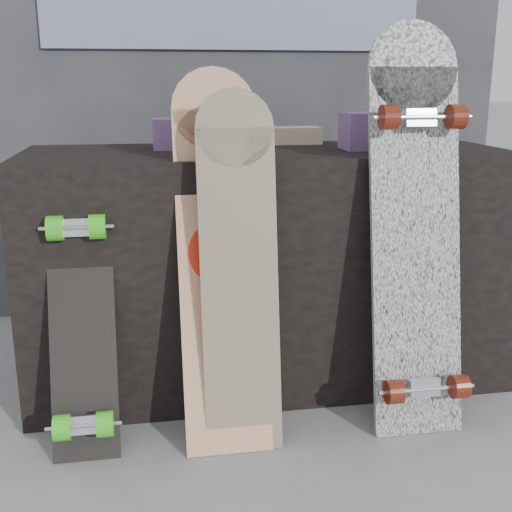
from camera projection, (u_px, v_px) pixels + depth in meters
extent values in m
plane|color=slate|center=(299.00, 445.00, 1.86)|extent=(60.00, 60.00, 0.00)
cube|color=black|center=(267.00, 266.00, 2.23)|extent=(1.60, 0.60, 0.80)
cube|color=#333339|center=(233.00, 63.00, 2.85)|extent=(2.40, 0.20, 2.20)
cube|color=#0D154F|center=(236.00, 12.00, 2.70)|extent=(1.60, 0.02, 0.30)
cube|color=#643A76|center=(180.00, 134.00, 2.15)|extent=(0.18, 0.12, 0.10)
cube|color=#643A76|center=(364.00, 131.00, 2.13)|extent=(0.14, 0.14, 0.12)
cube|color=#D1B78C|center=(290.00, 135.00, 2.33)|extent=(0.22, 0.10, 0.06)
cube|color=#D4AF8F|center=(222.00, 280.00, 1.83)|extent=(0.25, 0.30, 0.95)
cylinder|color=#D4AF8F|center=(214.00, 109.00, 1.85)|extent=(0.25, 0.09, 0.24)
cylinder|color=red|center=(221.00, 252.00, 1.82)|extent=(0.19, 0.06, 0.18)
cube|color=black|center=(226.00, 363.00, 1.82)|extent=(0.10, 0.05, 0.17)
cube|color=beige|center=(240.00, 293.00, 1.79)|extent=(0.22, 0.17, 0.90)
cylinder|color=beige|center=(234.00, 128.00, 1.75)|extent=(0.22, 0.05, 0.22)
cube|color=white|center=(416.00, 254.00, 1.89)|extent=(0.27, 0.23, 1.06)
cylinder|color=white|center=(413.00, 67.00, 1.85)|extent=(0.27, 0.07, 0.27)
cube|color=silver|center=(424.00, 387.00, 1.87)|extent=(0.09, 0.04, 0.05)
cylinder|color=#5C1A0D|center=(394.00, 392.00, 1.83)|extent=(0.05, 0.07, 0.07)
cylinder|color=#5C1A0D|center=(459.00, 386.00, 1.87)|extent=(0.05, 0.07, 0.07)
cube|color=silver|center=(420.00, 118.00, 1.81)|extent=(0.09, 0.04, 0.05)
cylinder|color=#5C1A0D|center=(389.00, 117.00, 1.78)|extent=(0.05, 0.07, 0.07)
cylinder|color=#5C1A0D|center=(456.00, 117.00, 1.81)|extent=(0.05, 0.07, 0.07)
cube|color=black|center=(83.00, 325.00, 1.81)|extent=(0.18, 0.27, 0.71)
cylinder|color=black|center=(78.00, 194.00, 1.84)|extent=(0.18, 0.08, 0.18)
cube|color=silver|center=(85.00, 425.00, 1.75)|extent=(0.09, 0.05, 0.06)
cylinder|color=#3DCF1D|center=(62.00, 428.00, 1.72)|extent=(0.04, 0.07, 0.07)
cylinder|color=#3DCF1D|center=(105.00, 424.00, 1.74)|extent=(0.04, 0.07, 0.07)
cube|color=silver|center=(77.00, 228.00, 1.79)|extent=(0.09, 0.05, 0.06)
cylinder|color=#3DCF1D|center=(55.00, 228.00, 1.76)|extent=(0.04, 0.07, 0.07)
cylinder|color=#3DCF1D|center=(98.00, 227.00, 1.78)|extent=(0.04, 0.07, 0.07)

